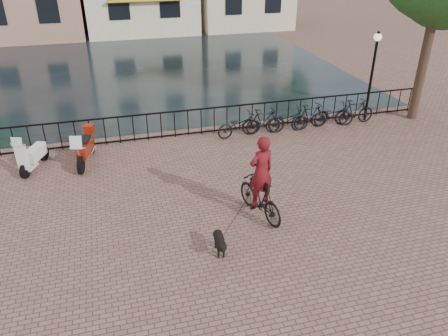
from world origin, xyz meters
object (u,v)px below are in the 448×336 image
object	(u,v)px
cyclist	(261,182)
scooter	(32,149)
lamp_post	(374,62)
dog	(220,243)
motorcycle	(85,144)

from	to	relation	value
cyclist	scooter	world-z (taller)	cyclist
scooter	lamp_post	bearing A→B (deg)	26.36
cyclist	dog	size ratio (longest dim) A/B	3.20
lamp_post	cyclist	xyz separation A→B (m)	(-6.41, -5.30, -1.35)
dog	motorcycle	world-z (taller)	motorcycle
cyclist	scooter	size ratio (longest dim) A/B	1.71
dog	scooter	xyz separation A→B (m)	(-4.62, 5.64, 0.43)
lamp_post	motorcycle	size ratio (longest dim) A/B	1.78
lamp_post	dog	size ratio (longest dim) A/B	4.09
scooter	motorcycle	bearing A→B (deg)	21.15
dog	motorcycle	size ratio (longest dim) A/B	0.44
cyclist	dog	xyz separation A→B (m)	(-1.42, -1.21, -0.75)
lamp_post	scooter	world-z (taller)	lamp_post
cyclist	motorcycle	distance (m)	6.27
cyclist	scooter	xyz separation A→B (m)	(-6.05, 4.44, -0.32)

